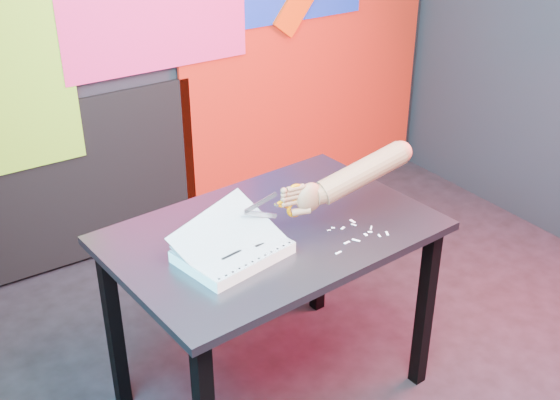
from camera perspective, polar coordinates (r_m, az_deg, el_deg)
room at (r=2.37m, az=10.69°, el=11.74°), size 3.01×3.01×2.71m
backdrop at (r=3.66m, az=-5.27°, el=11.51°), size 2.88×0.05×2.08m
work_table at (r=2.51m, az=-0.63°, el=-4.34°), size 1.17×0.83×0.75m
printout_stack at (r=2.30m, az=-3.87°, el=-4.17°), size 0.39×0.31×0.18m
scissors at (r=2.37m, az=0.92°, el=-0.13°), size 0.22×0.04×0.13m
hand_forearm at (r=2.45m, az=6.00°, el=1.92°), size 0.49×0.14×0.20m
paper_clippings at (r=2.45m, az=6.28°, el=-2.73°), size 0.24×0.16×0.00m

